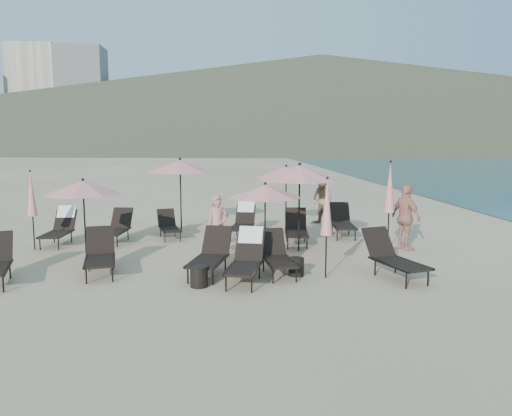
{
  "coord_description": "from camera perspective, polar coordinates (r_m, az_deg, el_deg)",
  "views": [
    {
      "loc": [
        -1.0,
        -11.24,
        3.13
      ],
      "look_at": [
        -0.04,
        3.5,
        1.1
      ],
      "focal_mm": 35.0,
      "sensor_mm": 36.0,
      "label": 1
    }
  ],
  "objects": [
    {
      "name": "lounger_8",
      "position": [
        16.21,
        -9.94,
        -1.98
      ],
      "size": [
        0.95,
        1.6,
        0.86
      ],
      "rotation": [
        0.0,
        0.0,
        0.27
      ],
      "color": "black",
      "rests_on": "ground"
    },
    {
      "name": "umbrella_open_1",
      "position": [
        12.87,
        1.05,
        1.93
      ],
      "size": [
        1.9,
        1.9,
        2.04
      ],
      "color": "black",
      "rests_on": "ground"
    },
    {
      "name": "side_table_1",
      "position": [
        11.65,
        4.63,
        -6.71
      ],
      "size": [
        0.36,
        0.36,
        0.42
      ],
      "primitive_type": "cylinder",
      "color": "black",
      "rests_on": "ground"
    },
    {
      "name": "lounger_7",
      "position": [
        15.95,
        -15.64,
        -2.12
      ],
      "size": [
        0.83,
        1.75,
        0.97
      ],
      "rotation": [
        0.0,
        0.0,
        -0.12
      ],
      "color": "black",
      "rests_on": "ground"
    },
    {
      "name": "lounger_2",
      "position": [
        11.71,
        -5.21,
        -5.27
      ],
      "size": [
        1.11,
        1.9,
        1.03
      ],
      "rotation": [
        0.0,
        0.0,
        -0.25
      ],
      "color": "black",
      "rests_on": "ground"
    },
    {
      "name": "umbrella_closed_1",
      "position": [
        14.47,
        15.04,
        2.21
      ],
      "size": [
        0.3,
        0.3,
        2.56
      ],
      "color": "black",
      "rests_on": "ground"
    },
    {
      "name": "umbrella_closed_2",
      "position": [
        15.45,
        -24.28,
        1.42
      ],
      "size": [
        0.27,
        0.27,
        2.29
      ],
      "color": "black",
      "rests_on": "ground"
    },
    {
      "name": "lounger_9",
      "position": [
        16.2,
        -1.45,
        -1.45
      ],
      "size": [
        0.97,
        1.84,
        1.09
      ],
      "rotation": [
        0.0,
        0.0,
        -0.2
      ],
      "color": "black",
      "rests_on": "ground"
    },
    {
      "name": "umbrella_open_3",
      "position": [
        17.38,
        -8.67,
        4.76
      ],
      "size": [
        2.34,
        2.34,
        2.52
      ],
      "color": "black",
      "rests_on": "ground"
    },
    {
      "name": "side_table_0",
      "position": [
        10.83,
        -6.52,
        -7.79
      ],
      "size": [
        0.38,
        0.38,
        0.45
      ],
      "primitive_type": "cylinder",
      "color": "black",
      "rests_on": "ground"
    },
    {
      "name": "lounger_4",
      "position": [
        11.73,
        2.38,
        -5.37
      ],
      "size": [
        0.83,
        1.75,
        0.97
      ],
      "rotation": [
        0.0,
        0.0,
        0.12
      ],
      "color": "black",
      "rests_on": "ground"
    },
    {
      "name": "umbrella_open_2",
      "position": [
        13.9,
        5.0,
        4.02
      ],
      "size": [
        2.33,
        2.33,
        2.51
      ],
      "color": "black",
      "rests_on": "ground"
    },
    {
      "name": "lounger_1",
      "position": [
        12.3,
        -17.4,
        -5.01
      ],
      "size": [
        1.01,
        1.86,
        1.01
      ],
      "rotation": [
        0.0,
        0.0,
        0.21
      ],
      "color": "black",
      "rests_on": "ground"
    },
    {
      "name": "ground",
      "position": [
        11.71,
        1.32,
        -7.68
      ],
      "size": [
        800.0,
        800.0,
        0.0
      ],
      "primitive_type": "plane",
      "color": "#D6BA8C",
      "rests_on": "ground"
    },
    {
      "name": "beachgoer_b",
      "position": [
        18.54,
        7.61,
        0.88
      ],
      "size": [
        1.08,
        1.12,
        1.82
      ],
      "primitive_type": "imported",
      "rotation": [
        0.0,
        0.0,
        -0.94
      ],
      "color": "#9E7851",
      "rests_on": "ground"
    },
    {
      "name": "umbrella_open_0",
      "position": [
        13.63,
        -19.15,
        2.2
      ],
      "size": [
        1.99,
        1.99,
        2.15
      ],
      "color": "black",
      "rests_on": "ground"
    },
    {
      "name": "lounger_6",
      "position": [
        16.19,
        -21.47,
        -2.0
      ],
      "size": [
        0.72,
        1.77,
        1.08
      ],
      "rotation": [
        0.0,
        0.0,
        -0.05
      ],
      "color": "black",
      "rests_on": "ground"
    },
    {
      "name": "volcanic_headland",
      "position": [
        322.94,
        9.41,
        11.86
      ],
      "size": [
        690.0,
        690.0,
        55.0
      ],
      "color": "brown",
      "rests_on": "ground"
    },
    {
      "name": "beachgoer_c",
      "position": [
        14.77,
        16.76,
        -1.04
      ],
      "size": [
        0.82,
        1.19,
        1.88
      ],
      "primitive_type": "imported",
      "rotation": [
        0.0,
        0.0,
        1.93
      ],
      "color": "tan",
      "rests_on": "ground"
    },
    {
      "name": "umbrella_open_4",
      "position": [
        17.15,
        3.47,
        4.1
      ],
      "size": [
        2.13,
        2.13,
        2.29
      ],
      "color": "black",
      "rests_on": "ground"
    },
    {
      "name": "hotel_skyline",
      "position": [
        297.99,
        -22.3,
        11.29
      ],
      "size": [
        109.0,
        82.0,
        55.0
      ],
      "color": "beige",
      "rests_on": "ground"
    },
    {
      "name": "umbrella_closed_0",
      "position": [
        11.29,
        8.1,
        0.01
      ],
      "size": [
        0.27,
        0.27,
        2.31
      ],
      "color": "black",
      "rests_on": "ground"
    },
    {
      "name": "lounger_5",
      "position": [
        11.82,
        15.4,
        -5.37
      ],
      "size": [
        1.2,
        1.94,
        1.04
      ],
      "rotation": [
        0.0,
        0.0,
        0.3
      ],
      "color": "black",
      "rests_on": "ground"
    },
    {
      "name": "lounger_11",
      "position": [
        16.53,
        9.8,
        -1.52
      ],
      "size": [
        0.81,
        1.83,
        1.03
      ],
      "rotation": [
        0.0,
        0.0,
        -0.07
      ],
      "color": "black",
      "rests_on": "ground"
    },
    {
      "name": "lounger_10",
      "position": [
        15.12,
        4.62,
        -2.33
      ],
      "size": [
        0.84,
        1.81,
        1.01
      ],
      "rotation": [
        0.0,
        0.0,
        -0.1
      ],
      "color": "black",
      "rests_on": "ground"
    },
    {
      "name": "lounger_3",
      "position": [
        11.18,
        -1.11,
        -5.62
      ],
      "size": [
        1.02,
        1.87,
        1.11
      ],
      "rotation": [
        0.0,
        0.0,
        -0.22
      ],
      "color": "black",
      "rests_on": "ground"
    },
    {
      "name": "beachgoer_a",
      "position": [
        13.44,
        -4.38,
        -2.07
      ],
      "size": [
        0.69,
        0.54,
        1.65
      ],
      "primitive_type": "imported",
      "rotation": [
        0.0,
        0.0,
        0.28
      ],
      "color": "tan",
      "rests_on": "ground"
    }
  ]
}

